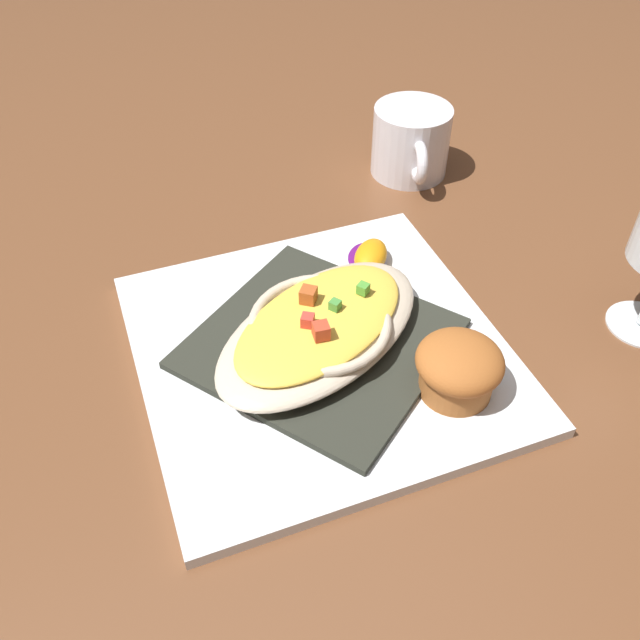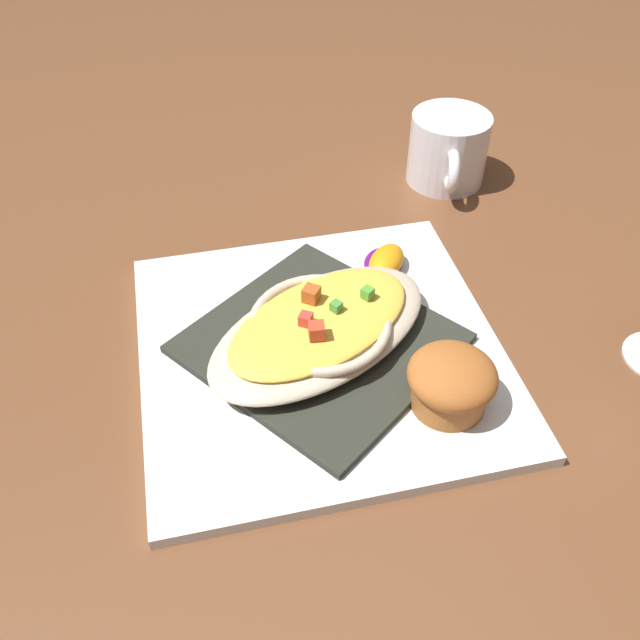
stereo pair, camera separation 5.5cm
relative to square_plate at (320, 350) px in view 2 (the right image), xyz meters
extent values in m
plane|color=brown|center=(0.00, 0.00, -0.01)|extent=(2.60, 2.60, 0.00)
cube|color=white|center=(0.00, 0.00, 0.00)|extent=(0.34, 0.34, 0.01)
cube|color=#2C2F26|center=(0.00, 0.00, 0.01)|extent=(0.25, 0.25, 0.01)
ellipsoid|color=beige|center=(0.00, 0.00, 0.02)|extent=(0.23, 0.18, 0.02)
torus|color=beige|center=(0.00, 0.00, 0.03)|extent=(0.15, 0.15, 0.01)
ellipsoid|color=yellow|center=(0.00, 0.00, 0.03)|extent=(0.19, 0.14, 0.01)
cube|color=#B75324|center=(0.00, 0.02, 0.05)|extent=(0.02, 0.02, 0.01)
cube|color=#D63E32|center=(-0.01, -0.01, 0.05)|extent=(0.01, 0.01, 0.01)
cube|color=#51A337|center=(0.04, 0.01, 0.05)|extent=(0.01, 0.01, 0.01)
cube|color=#CC4329|center=(-0.01, -0.02, 0.05)|extent=(0.01, 0.01, 0.01)
cube|color=#49963E|center=(0.01, 0.00, 0.05)|extent=(0.01, 0.01, 0.01)
cylinder|color=#A65F2B|center=(0.07, -0.09, 0.02)|extent=(0.06, 0.06, 0.03)
ellipsoid|color=#AB5E28|center=(0.07, -0.09, 0.04)|extent=(0.07, 0.07, 0.03)
ellipsoid|color=#4C0F23|center=(0.07, -0.09, 0.04)|extent=(0.03, 0.03, 0.01)
ellipsoid|color=#59126B|center=(0.10, 0.08, 0.01)|extent=(0.06, 0.06, 0.01)
ellipsoid|color=orange|center=(0.09, 0.07, 0.02)|extent=(0.06, 0.06, 0.02)
cylinder|color=white|center=(0.23, 0.20, 0.03)|extent=(0.09, 0.09, 0.08)
torus|color=white|center=(0.21, 0.16, 0.03)|extent=(0.03, 0.05, 0.05)
cylinder|color=#4C2D14|center=(0.23, 0.20, 0.01)|extent=(0.07, 0.07, 0.03)
camera|label=1|loc=(-0.20, -0.35, 0.42)|focal=38.49mm
camera|label=2|loc=(-0.15, -0.37, 0.42)|focal=38.49mm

